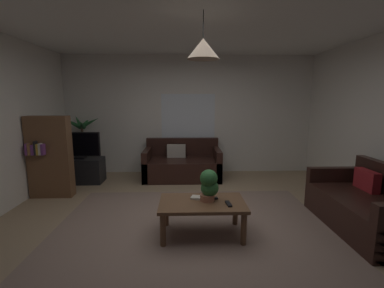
% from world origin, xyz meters
% --- Properties ---
extents(floor, '(5.54, 5.29, 0.02)m').
position_xyz_m(floor, '(0.00, 0.00, -0.01)').
color(floor, '#9E8466').
rests_on(floor, ground).
extents(rug, '(3.60, 2.91, 0.01)m').
position_xyz_m(rug, '(0.00, -0.20, 0.00)').
color(rug, gray).
rests_on(rug, ground).
extents(wall_back, '(5.66, 0.06, 2.64)m').
position_xyz_m(wall_back, '(0.00, 2.67, 1.32)').
color(wall_back, silver).
rests_on(wall_back, ground).
extents(ceiling, '(5.54, 5.29, 0.02)m').
position_xyz_m(ceiling, '(0.00, 0.00, 2.65)').
color(ceiling, white).
extents(window_pane, '(1.20, 0.01, 1.06)m').
position_xyz_m(window_pane, '(-0.02, 2.64, 1.26)').
color(window_pane, white).
extents(couch_under_window, '(1.60, 0.88, 0.82)m').
position_xyz_m(couch_under_window, '(-0.16, 2.14, 0.27)').
color(couch_under_window, black).
rests_on(couch_under_window, ground).
extents(couch_right_side, '(0.88, 1.55, 0.82)m').
position_xyz_m(couch_right_side, '(2.27, -0.21, 0.27)').
color(couch_right_side, black).
rests_on(couch_right_side, ground).
extents(coffee_table, '(1.05, 0.63, 0.43)m').
position_xyz_m(coffee_table, '(0.11, -0.29, 0.36)').
color(coffee_table, brown).
rests_on(coffee_table, ground).
extents(book_on_table_0, '(0.18, 0.15, 0.03)m').
position_xyz_m(book_on_table_0, '(0.05, -0.19, 0.44)').
color(book_on_table_0, beige).
rests_on(book_on_table_0, coffee_table).
extents(remote_on_table_0, '(0.17, 0.09, 0.02)m').
position_xyz_m(remote_on_table_0, '(0.23, -0.22, 0.44)').
color(remote_on_table_0, black).
rests_on(remote_on_table_0, coffee_table).
extents(remote_on_table_1, '(0.07, 0.16, 0.02)m').
position_xyz_m(remote_on_table_1, '(0.42, -0.40, 0.44)').
color(remote_on_table_1, black).
rests_on(remote_on_table_1, coffee_table).
extents(potted_plant_on_table, '(0.23, 0.24, 0.39)m').
position_xyz_m(potted_plant_on_table, '(0.19, -0.25, 0.63)').
color(potted_plant_on_table, '#B77051').
rests_on(potted_plant_on_table, coffee_table).
extents(tv_stand, '(0.90, 0.44, 0.50)m').
position_xyz_m(tv_stand, '(-2.22, 1.89, 0.25)').
color(tv_stand, black).
rests_on(tv_stand, ground).
extents(tv, '(0.86, 0.16, 0.53)m').
position_xyz_m(tv, '(-2.22, 1.87, 0.77)').
color(tv, black).
rests_on(tv, tv_stand).
extents(potted_palm_corner, '(0.80, 0.78, 1.39)m').
position_xyz_m(potted_palm_corner, '(-2.34, 2.41, 0.58)').
color(potted_palm_corner, '#4C4C51').
rests_on(potted_palm_corner, ground).
extents(bookshelf_corner, '(0.70, 0.31, 1.40)m').
position_xyz_m(bookshelf_corner, '(-2.41, 1.10, 0.71)').
color(bookshelf_corner, brown).
rests_on(bookshelf_corner, ground).
extents(pendant_lamp, '(0.37, 0.37, 0.52)m').
position_xyz_m(pendant_lamp, '(0.11, -0.29, 2.23)').
color(pendant_lamp, black).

